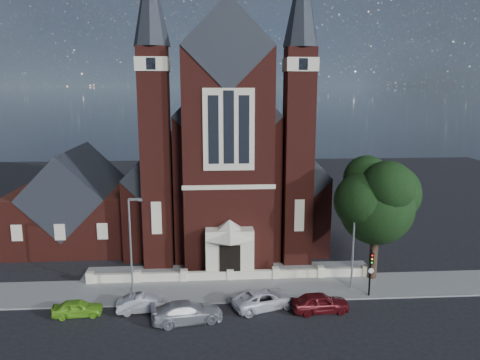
{
  "coord_description": "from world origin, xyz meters",
  "views": [
    {
      "loc": [
        -1.64,
        -31.79,
        16.61
      ],
      "look_at": [
        1.23,
        12.0,
        7.82
      ],
      "focal_mm": 35.0,
      "sensor_mm": 36.0,
      "label": 1
    }
  ],
  "objects_px": {
    "church": "(224,159)",
    "car_silver_a": "(144,303)",
    "car_lime_van": "(77,308)",
    "car_white_suv": "(264,299)",
    "traffic_signal": "(371,267)",
    "street_tree": "(379,203)",
    "street_lamp_left": "(132,241)",
    "car_silver_b": "(187,312)",
    "car_dark_red": "(320,303)",
    "street_lamp_right": "(355,236)",
    "parish_hall": "(77,206)"
  },
  "relations": [
    {
      "from": "car_silver_b",
      "to": "car_white_suv",
      "type": "distance_m",
      "value": 6.07
    },
    {
      "from": "church",
      "to": "traffic_signal",
      "type": "height_order",
      "value": "church"
    },
    {
      "from": "street_tree",
      "to": "car_dark_red",
      "type": "height_order",
      "value": "street_tree"
    },
    {
      "from": "street_lamp_right",
      "to": "car_white_suv",
      "type": "bearing_deg",
      "value": -159.95
    },
    {
      "from": "parish_hall",
      "to": "traffic_signal",
      "type": "distance_m",
      "value": 31.2
    },
    {
      "from": "street_lamp_right",
      "to": "traffic_signal",
      "type": "height_order",
      "value": "street_lamp_right"
    },
    {
      "from": "street_tree",
      "to": "car_dark_red",
      "type": "relative_size",
      "value": 2.47
    },
    {
      "from": "car_lime_van",
      "to": "car_silver_b",
      "type": "distance_m",
      "value": 8.22
    },
    {
      "from": "street_lamp_right",
      "to": "car_lime_van",
      "type": "distance_m",
      "value": 22.2
    },
    {
      "from": "parish_hall",
      "to": "traffic_signal",
      "type": "relative_size",
      "value": 3.05
    },
    {
      "from": "traffic_signal",
      "to": "car_white_suv",
      "type": "xyz_separation_m",
      "value": [
        -8.61,
        -1.24,
        -1.88
      ]
    },
    {
      "from": "car_white_suv",
      "to": "car_dark_red",
      "type": "xyz_separation_m",
      "value": [
        4.08,
        -0.96,
        0.04
      ]
    },
    {
      "from": "church",
      "to": "car_silver_b",
      "type": "height_order",
      "value": "church"
    },
    {
      "from": "street_lamp_left",
      "to": "traffic_signal",
      "type": "xyz_separation_m",
      "value": [
        18.91,
        -1.57,
        -2.02
      ]
    },
    {
      "from": "car_silver_a",
      "to": "street_tree",
      "type": "bearing_deg",
      "value": -83.42
    },
    {
      "from": "street_lamp_right",
      "to": "parish_hall",
      "type": "bearing_deg",
      "value": 151.78
    },
    {
      "from": "car_lime_van",
      "to": "car_dark_red",
      "type": "distance_m",
      "value": 17.98
    },
    {
      "from": "church",
      "to": "car_silver_b",
      "type": "xyz_separation_m",
      "value": [
        -3.4,
        -23.57,
        -7.44
      ]
    },
    {
      "from": "street_tree",
      "to": "traffic_signal",
      "type": "distance_m",
      "value": 5.7
    },
    {
      "from": "parish_hall",
      "to": "car_white_suv",
      "type": "distance_m",
      "value": 25.14
    },
    {
      "from": "car_white_suv",
      "to": "car_dark_red",
      "type": "height_order",
      "value": "car_dark_red"
    },
    {
      "from": "church",
      "to": "car_lime_van",
      "type": "height_order",
      "value": "church"
    },
    {
      "from": "church",
      "to": "car_silver_a",
      "type": "bearing_deg",
      "value": -107.13
    },
    {
      "from": "street_lamp_left",
      "to": "car_white_suv",
      "type": "bearing_deg",
      "value": -15.26
    },
    {
      "from": "street_lamp_left",
      "to": "car_lime_van",
      "type": "xyz_separation_m",
      "value": [
        -3.59,
        -3.23,
        -3.99
      ]
    },
    {
      "from": "parish_hall",
      "to": "car_dark_red",
      "type": "relative_size",
      "value": 2.81
    },
    {
      "from": "car_silver_a",
      "to": "car_white_suv",
      "type": "xyz_separation_m",
      "value": [
        9.11,
        0.05,
        0.04
      ]
    },
    {
      "from": "street_tree",
      "to": "car_silver_b",
      "type": "relative_size",
      "value": 2.09
    },
    {
      "from": "street_tree",
      "to": "car_silver_b",
      "type": "xyz_separation_m",
      "value": [
        -16.0,
        -6.34,
        -6.22
      ]
    },
    {
      "from": "car_lime_van",
      "to": "car_silver_b",
      "type": "bearing_deg",
      "value": -105.14
    },
    {
      "from": "car_silver_a",
      "to": "parish_hall",
      "type": "bearing_deg",
      "value": 22.13
    },
    {
      "from": "street_tree",
      "to": "traffic_signal",
      "type": "relative_size",
      "value": 2.67
    },
    {
      "from": "street_lamp_right",
      "to": "car_dark_red",
      "type": "xyz_separation_m",
      "value": [
        -3.62,
        -3.77,
        -3.86
      ]
    },
    {
      "from": "street_tree",
      "to": "street_lamp_left",
      "type": "xyz_separation_m",
      "value": [
        -20.51,
        -1.71,
        -2.36
      ]
    },
    {
      "from": "church",
      "to": "street_lamp_left",
      "type": "xyz_separation_m",
      "value": [
        -7.91,
        -18.94,
        -3.59
      ]
    },
    {
      "from": "car_lime_van",
      "to": "street_lamp_left",
      "type": "bearing_deg",
      "value": -53.41
    },
    {
      "from": "parish_hall",
      "to": "traffic_signal",
      "type": "height_order",
      "value": "parish_hall"
    },
    {
      "from": "car_silver_a",
      "to": "car_silver_b",
      "type": "xyz_separation_m",
      "value": [
        3.31,
        -1.77,
        0.08
      ]
    },
    {
      "from": "traffic_signal",
      "to": "car_white_suv",
      "type": "height_order",
      "value": "traffic_signal"
    },
    {
      "from": "car_lime_van",
      "to": "car_white_suv",
      "type": "bearing_deg",
      "value": -93.62
    },
    {
      "from": "car_silver_a",
      "to": "car_silver_b",
      "type": "distance_m",
      "value": 3.76
    },
    {
      "from": "street_tree",
      "to": "street_lamp_left",
      "type": "distance_m",
      "value": 20.71
    },
    {
      "from": "parish_hall",
      "to": "street_lamp_right",
      "type": "bearing_deg",
      "value": -28.22
    },
    {
      "from": "traffic_signal",
      "to": "car_white_suv",
      "type": "relative_size",
      "value": 0.79
    },
    {
      "from": "street_lamp_left",
      "to": "car_silver_a",
      "type": "distance_m",
      "value": 5.01
    },
    {
      "from": "parish_hall",
      "to": "car_dark_red",
      "type": "xyz_separation_m",
      "value": [
        22.47,
        -17.77,
        -3.27
      ]
    },
    {
      "from": "church",
      "to": "parish_hall",
      "type": "height_order",
      "value": "church"
    },
    {
      "from": "church",
      "to": "car_dark_red",
      "type": "distance_m",
      "value": 24.76
    },
    {
      "from": "street_tree",
      "to": "street_lamp_right",
      "type": "xyz_separation_m",
      "value": [
        -2.51,
        -1.71,
        -2.36
      ]
    },
    {
      "from": "street_lamp_left",
      "to": "car_lime_van",
      "type": "bearing_deg",
      "value": -138.05
    }
  ]
}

